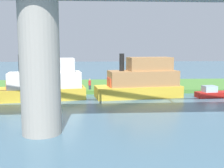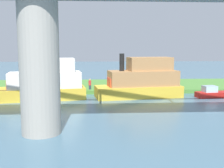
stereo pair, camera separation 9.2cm
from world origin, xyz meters
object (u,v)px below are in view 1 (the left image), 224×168
mooring_post (144,86)px  motorboat_white (43,83)px  riverboat_paddlewheel (212,93)px  bridge_pylon (40,67)px  motorboat_red (141,81)px  person_on_bank (90,84)px

mooring_post → motorboat_white: bearing=16.2°
motorboat_white → riverboat_paddlewheel: size_ratio=2.39×
motorboat_white → bridge_pylon: bearing=99.9°
motorboat_white → motorboat_red: 11.51m
bridge_pylon → riverboat_paddlewheel: bearing=-144.2°
person_on_bank → motorboat_red: bearing=153.8°
bridge_pylon → mooring_post: 19.66m
bridge_pylon → person_on_bank: bearing=-100.2°
motorboat_white → riverboat_paddlewheel: 20.08m
bridge_pylon → person_on_bank: 17.28m
motorboat_red → mooring_post: bearing=-107.7°
mooring_post → motorboat_white: size_ratio=0.07×
person_on_bank → mooring_post: size_ratio=1.84×
riverboat_paddlewheel → person_on_bank: bearing=-14.5°
person_on_bank → motorboat_red: 7.01m
person_on_bank → motorboat_red: (-6.25, 3.07, 0.74)m
bridge_pylon → motorboat_white: bridge_pylon is taller
motorboat_white → riverboat_paddlewheel: motorboat_white is taller
person_on_bank → bridge_pylon: bearing=79.8°
mooring_post → person_on_bank: bearing=-2.0°
riverboat_paddlewheel → motorboat_red: size_ratio=0.41×
person_on_bank → riverboat_paddlewheel: bearing=165.5°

